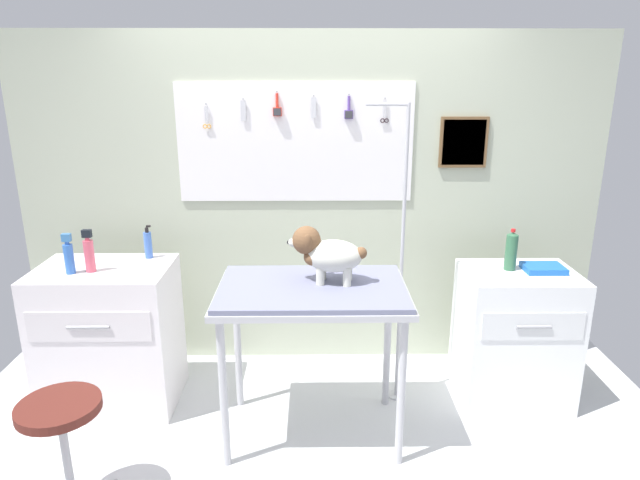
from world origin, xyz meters
TOP-DOWN VIEW (x-y plane):
  - ground at (0.00, 0.00)m, footprint 4.40×4.00m
  - rear_wall_panel at (0.00, 1.28)m, footprint 4.00×0.11m
  - grooming_table at (0.01, 0.33)m, footprint 1.05×0.68m
  - grooming_arm at (0.54, 0.69)m, footprint 0.30×0.11m
  - dog at (0.08, 0.39)m, footprint 0.44×0.24m
  - counter_left at (-1.26, 0.67)m, footprint 0.80×0.58m
  - cabinet_right at (1.29, 0.69)m, footprint 0.68×0.54m
  - stool at (-1.15, -0.26)m, footprint 0.38×0.38m
  - pump_bottle_white at (-1.03, 0.86)m, footprint 0.05×0.05m
  - conditioner_bottle at (-1.30, 0.61)m, footprint 0.06×0.06m
  - detangler_spray at (-1.40, 0.58)m, footprint 0.05×0.05m
  - soda_bottle at (1.23, 0.74)m, footprint 0.07×0.07m
  - supply_tray at (1.43, 0.71)m, footprint 0.24×0.18m

SIDE VIEW (x-z plane):
  - ground at x=0.00m, z-range -0.04..0.00m
  - cabinet_right at x=1.29m, z-range 0.00..0.86m
  - counter_left at x=-1.26m, z-range 0.00..0.90m
  - stool at x=-1.15m, z-range 0.19..0.77m
  - grooming_table at x=0.01m, z-range 0.37..1.29m
  - supply_tray at x=1.43m, z-range 0.86..0.90m
  - grooming_arm at x=0.54m, z-range -0.06..1.81m
  - soda_bottle at x=1.23m, z-range 0.85..1.11m
  - pump_bottle_white at x=-1.03m, z-range 0.89..1.10m
  - detangler_spray at x=-1.40m, z-range 0.89..1.13m
  - conditioner_bottle at x=-1.30m, z-range 0.89..1.14m
  - dog at x=0.08m, z-range 0.93..1.24m
  - rear_wall_panel at x=0.00m, z-range 0.02..2.32m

